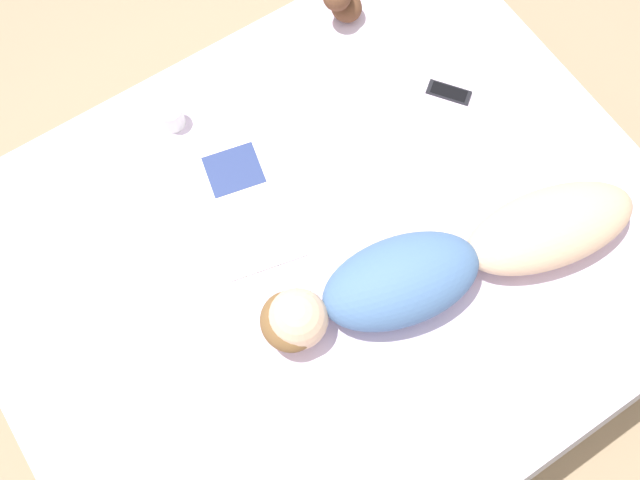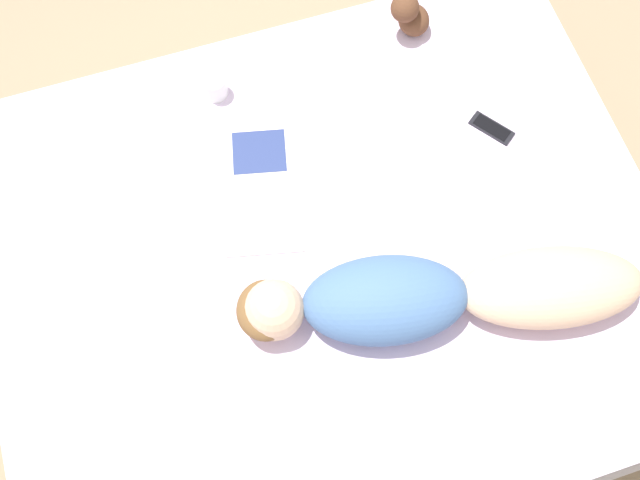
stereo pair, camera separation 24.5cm
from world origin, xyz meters
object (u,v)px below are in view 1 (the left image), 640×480
at_px(open_magazine, 245,200).
at_px(cell_phone, 449,92).
at_px(coffee_mug, 171,116).
at_px(person, 446,265).

bearing_deg(open_magazine, cell_phone, -79.69).
bearing_deg(coffee_mug, person, -155.29).
relative_size(open_magazine, cell_phone, 3.41).
xyz_separation_m(coffee_mug, cell_phone, (-0.44, -0.90, -0.04)).
distance_m(coffee_mug, cell_phone, 1.00).
height_order(person, coffee_mug, person).
xyz_separation_m(open_magazine, coffee_mug, (0.40, 0.05, 0.04)).
bearing_deg(person, coffee_mug, 37.44).
relative_size(person, cell_phone, 7.96).
distance_m(person, cell_phone, 0.71).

